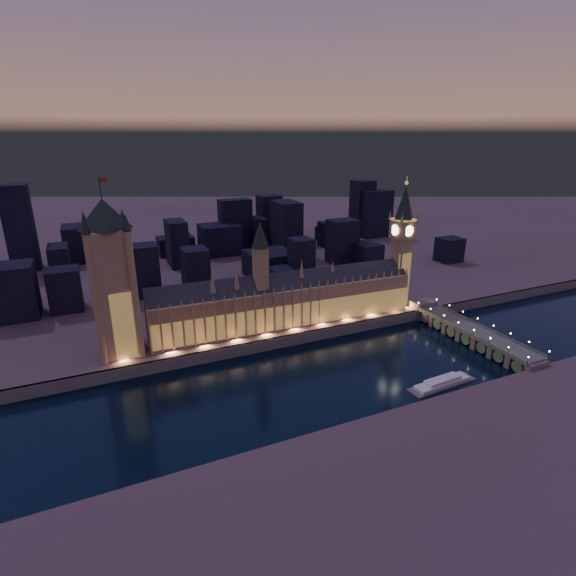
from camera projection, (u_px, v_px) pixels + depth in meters
name	position (u px, v px, depth m)	size (l,w,h in m)	color
ground_plane	(317.00, 372.00, 283.08)	(2000.00, 2000.00, 0.00)	black
north_bank	(168.00, 223.00, 729.65)	(2000.00, 960.00, 8.00)	#4F3936
embankment_wall	(290.00, 340.00, 317.08)	(2000.00, 2.50, 8.00)	#595645
palace_of_westminster	(286.00, 300.00, 330.04)	(202.00, 26.42, 78.00)	#92744C
victoria_tower	(111.00, 272.00, 273.11)	(31.68, 31.68, 110.85)	#92744C
elizabeth_tower	(402.00, 235.00, 356.96)	(18.00, 18.00, 103.29)	#92744C
westminster_bridge	(467.00, 332.00, 325.33)	(19.42, 113.00, 15.90)	#595645
river_boat	(442.00, 382.00, 268.06)	(46.49, 13.19, 4.50)	#595645
city_backdrop	(243.00, 238.00, 499.67)	(454.42, 215.63, 86.86)	black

